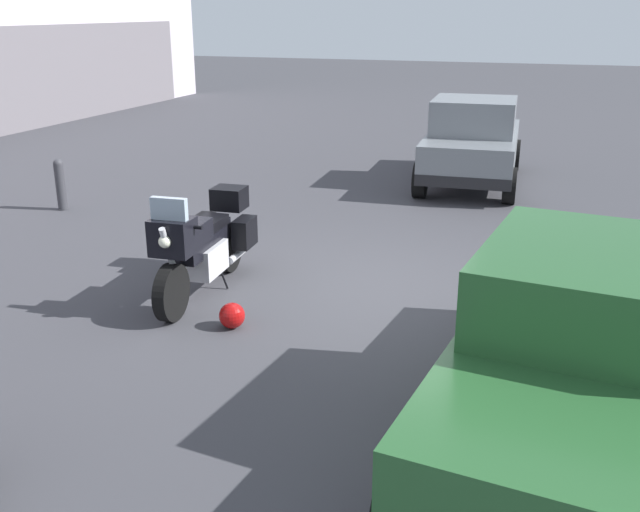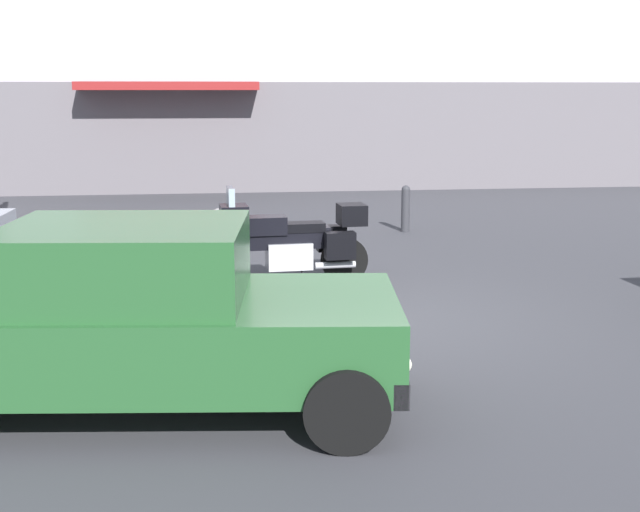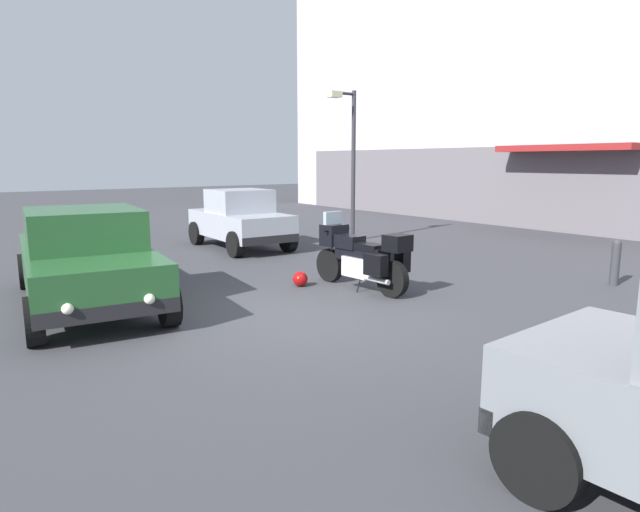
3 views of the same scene
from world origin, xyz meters
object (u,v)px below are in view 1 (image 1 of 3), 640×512
bollard_curbside (60,183)px  helmet (232,316)px  car_sedan_far (588,345)px  motorcycle (203,243)px  car_hatchback_near (473,142)px

bollard_curbside → helmet: bearing=-125.0°
bollard_curbside → car_sedan_far: bearing=-117.3°
motorcycle → car_sedan_far: 4.61m
motorcycle → car_hatchback_near: car_hatchback_near is taller
motorcycle → helmet: motorcycle is taller
car_hatchback_near → bollard_curbside: (-4.28, 6.24, -0.35)m
motorcycle → car_sedan_far: (-1.75, -4.26, 0.16)m
car_hatchback_near → helmet: bearing=166.1°
car_sedan_far → bollard_curbside: size_ratio=5.40×
motorcycle → car_sedan_far: bearing=63.8°
motorcycle → car_hatchback_near: 7.17m
helmet → car_sedan_far: 3.68m
helmet → bollard_curbside: bearing=55.0°
helmet → car_sedan_far: (-0.92, -3.50, 0.64)m
motorcycle → helmet: size_ratio=8.09×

